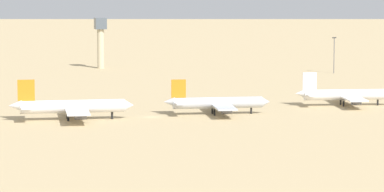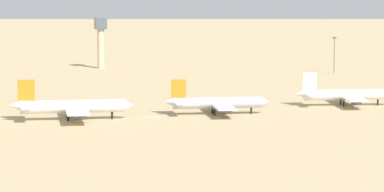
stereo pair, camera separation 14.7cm
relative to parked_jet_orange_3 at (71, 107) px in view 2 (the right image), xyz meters
name	(u,v)px [view 2 (the right image)]	position (x,y,z in m)	size (l,w,h in m)	color
ground	(151,117)	(24.68, -0.23, -4.10)	(4000.00, 4000.00, 0.00)	tan
parked_jet_orange_3	(71,107)	(0.00, 0.00, 0.00)	(37.90, 32.06, 12.51)	white
parked_jet_orange_4	(217,103)	(45.99, 0.00, -0.41)	(34.04, 28.88, 11.25)	silver
parked_jet_white_5	(345,95)	(93.84, 9.19, -0.38)	(34.23, 29.20, 11.34)	white
control_tower	(101,38)	(40.34, 167.06, 10.05)	(5.20, 5.20, 23.45)	#C6B793
light_pole_mid	(334,52)	(135.49, 115.56, 5.13)	(1.80, 0.50, 16.03)	#59595E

